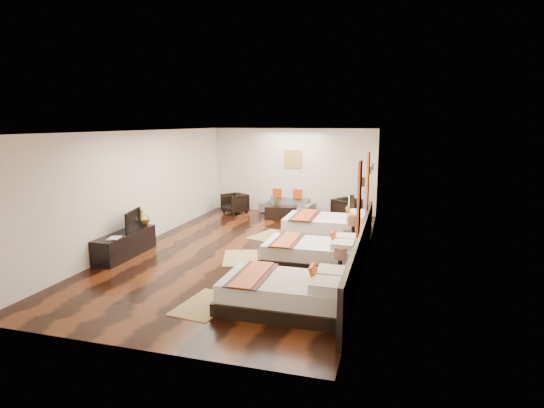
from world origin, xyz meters
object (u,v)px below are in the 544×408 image
(bed_far, at_px, (329,227))
(coffee_table, at_px, (281,212))
(bed_mid, at_px, (312,253))
(tv, at_px, (129,221))
(nightstand_a, at_px, (340,277))
(sofa, at_px, (287,206))
(tv_console, at_px, (125,244))
(table_plant, at_px, (277,201))
(bed_near, at_px, (286,293))
(armchair_right, at_px, (347,209))
(nightstand_b, at_px, (353,241))
(figurine, at_px, (142,218))
(armchair_left, at_px, (235,203))
(book, at_px, (109,238))

(bed_far, xyz_separation_m, coffee_table, (-1.82, 1.98, -0.10))
(bed_mid, height_order, coffee_table, bed_mid)
(bed_mid, relative_size, tv, 2.35)
(nightstand_a, xyz_separation_m, coffee_table, (-2.57, 5.61, -0.09))
(sofa, bearing_deg, bed_far, -48.30)
(tv_console, distance_m, table_plant, 5.35)
(bed_near, xyz_separation_m, armchair_right, (0.20, 6.98, 0.06))
(bed_near, height_order, bed_far, bed_far)
(nightstand_b, height_order, armchair_right, nightstand_b)
(nightstand_a, height_order, tv_console, nightstand_a)
(nightstand_b, xyz_separation_m, tv, (-4.89, -1.36, 0.47))
(tv_console, relative_size, armchair_right, 2.44)
(bed_mid, distance_m, figurine, 4.23)
(nightstand_b, bearing_deg, tv, -164.50)
(figurine, relative_size, armchair_right, 0.50)
(nightstand_a, relative_size, armchair_left, 1.16)
(tv, xyz_separation_m, coffee_table, (2.33, 4.64, -0.60))
(bed_mid, distance_m, armchair_left, 5.83)
(bed_near, relative_size, sofa, 1.16)
(tv, relative_size, sofa, 0.48)
(nightstand_a, height_order, sofa, nightstand_a)
(bed_near, relative_size, nightstand_b, 2.24)
(tv, bearing_deg, book, 163.87)
(nightstand_a, xyz_separation_m, sofa, (-2.57, 6.44, -0.03))
(tv_console, distance_m, coffee_table, 5.35)
(tv_console, distance_m, tv, 0.54)
(bed_near, distance_m, tv_console, 4.55)
(bed_mid, bearing_deg, table_plant, 114.47)
(bed_far, height_order, figurine, figurine)
(tv, height_order, armchair_left, tv)
(bed_far, xyz_separation_m, tv, (-4.15, -2.66, 0.50))
(armchair_left, bearing_deg, bed_mid, -18.86)
(bed_far, xyz_separation_m, book, (-4.20, -3.37, 0.27))
(bed_far, relative_size, nightstand_a, 2.74)
(bed_near, bearing_deg, armchair_right, 88.39)
(armchair_left, height_order, coffee_table, armchair_left)
(nightstand_b, xyz_separation_m, book, (-4.95, -2.07, 0.24))
(bed_far, relative_size, nightstand_b, 2.47)
(sofa, distance_m, table_plant, 0.84)
(bed_mid, distance_m, sofa, 5.39)
(book, xyz_separation_m, armchair_left, (0.67, 5.77, -0.24))
(nightstand_a, bearing_deg, bed_near, -128.34)
(bed_far, distance_m, tv, 4.95)
(bed_far, bearing_deg, tv, -147.32)
(bed_near, distance_m, armchair_left, 7.81)
(figurine, bearing_deg, armchair_right, 45.57)
(nightstand_a, bearing_deg, bed_far, 101.63)
(coffee_table, distance_m, table_plant, 0.38)
(bed_mid, bearing_deg, nightstand_a, -61.29)
(sofa, bearing_deg, tv_console, -104.10)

